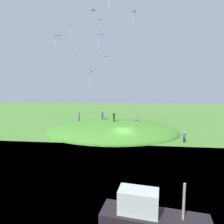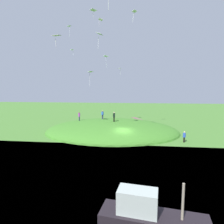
{
  "view_description": "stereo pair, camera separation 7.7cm",
  "coord_description": "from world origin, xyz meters",
  "px_view_note": "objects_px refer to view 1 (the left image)",
  "views": [
    {
      "loc": [
        -29.86,
        -1.59,
        8.3
      ],
      "look_at": [
        0.14,
        1.89,
        4.57
      ],
      "focal_mm": 30.68,
      "sensor_mm": 36.0,
      "label": 1
    },
    {
      "loc": [
        -29.85,
        -1.66,
        8.3
      ],
      "look_at": [
        0.14,
        1.89,
        4.57
      ],
      "focal_mm": 30.68,
      "sensor_mm": 36.0,
      "label": 2
    }
  ],
  "objects_px": {
    "kite_1": "(56,36)",
    "kite_8": "(72,50)",
    "kite_5": "(100,20)",
    "person_on_hilltop": "(184,136)",
    "kite_4": "(93,10)",
    "person_watching_kites": "(102,114)",
    "kite_7": "(90,73)",
    "boat_on_lake": "(151,220)",
    "person_with_child": "(79,115)",
    "kite_9": "(120,69)",
    "kite_2": "(134,12)",
    "kite_10": "(69,27)",
    "kite_3": "(99,35)",
    "person_near_shore": "(114,116)",
    "kite_0": "(106,57)"
  },
  "relations": [
    {
      "from": "kite_4",
      "to": "person_with_child",
      "type": "bearing_deg",
      "value": 42.42
    },
    {
      "from": "kite_8",
      "to": "person_watching_kites",
      "type": "bearing_deg",
      "value": -56.2
    },
    {
      "from": "person_with_child",
      "to": "kite_3",
      "type": "relative_size",
      "value": 0.88
    },
    {
      "from": "boat_on_lake",
      "to": "kite_2",
      "type": "relative_size",
      "value": 3.21
    },
    {
      "from": "kite_9",
      "to": "kite_10",
      "type": "distance_m",
      "value": 12.34
    },
    {
      "from": "boat_on_lake",
      "to": "person_watching_kites",
      "type": "bearing_deg",
      "value": -67.07
    },
    {
      "from": "person_with_child",
      "to": "kite_1",
      "type": "distance_m",
      "value": 16.37
    },
    {
      "from": "kite_0",
      "to": "kite_9",
      "type": "distance_m",
      "value": 7.65
    },
    {
      "from": "kite_0",
      "to": "kite_7",
      "type": "distance_m",
      "value": 5.13
    },
    {
      "from": "kite_4",
      "to": "kite_0",
      "type": "bearing_deg",
      "value": -94.3
    },
    {
      "from": "kite_5",
      "to": "kite_10",
      "type": "bearing_deg",
      "value": 117.61
    },
    {
      "from": "person_near_shore",
      "to": "kite_1",
      "type": "bearing_deg",
      "value": 11.76
    },
    {
      "from": "person_with_child",
      "to": "kite_3",
      "type": "distance_m",
      "value": 17.57
    },
    {
      "from": "person_with_child",
      "to": "kite_4",
      "type": "bearing_deg",
      "value": -121.1
    },
    {
      "from": "person_watching_kites",
      "to": "kite_8",
      "type": "height_order",
      "value": "kite_8"
    },
    {
      "from": "kite_4",
      "to": "kite_8",
      "type": "distance_m",
      "value": 7.73
    },
    {
      "from": "person_on_hilltop",
      "to": "person_watching_kites",
      "type": "distance_m",
      "value": 16.64
    },
    {
      "from": "kite_1",
      "to": "kite_8",
      "type": "bearing_deg",
      "value": 3.31
    },
    {
      "from": "kite_1",
      "to": "kite_5",
      "type": "bearing_deg",
      "value": -23.15
    },
    {
      "from": "person_with_child",
      "to": "kite_2",
      "type": "relative_size",
      "value": 0.93
    },
    {
      "from": "person_on_hilltop",
      "to": "kite_4",
      "type": "bearing_deg",
      "value": 138.63
    },
    {
      "from": "person_with_child",
      "to": "person_near_shore",
      "type": "bearing_deg",
      "value": -89.94
    },
    {
      "from": "person_watching_kites",
      "to": "kite_7",
      "type": "distance_m",
      "value": 12.17
    },
    {
      "from": "kite_7",
      "to": "kite_9",
      "type": "height_order",
      "value": "kite_9"
    },
    {
      "from": "person_near_shore",
      "to": "kite_9",
      "type": "distance_m",
      "value": 10.25
    },
    {
      "from": "kite_2",
      "to": "kite_10",
      "type": "relative_size",
      "value": 1.05
    },
    {
      "from": "kite_1",
      "to": "kite_8",
      "type": "relative_size",
      "value": 1.62
    },
    {
      "from": "kite_7",
      "to": "kite_3",
      "type": "bearing_deg",
      "value": -138.75
    },
    {
      "from": "person_with_child",
      "to": "kite_7",
      "type": "distance_m",
      "value": 12.23
    },
    {
      "from": "kite_9",
      "to": "kite_2",
      "type": "bearing_deg",
      "value": -151.48
    },
    {
      "from": "kite_1",
      "to": "kite_5",
      "type": "relative_size",
      "value": 1.25
    },
    {
      "from": "kite_2",
      "to": "kite_10",
      "type": "bearing_deg",
      "value": 90.6
    },
    {
      "from": "kite_4",
      "to": "kite_5",
      "type": "distance_m",
      "value": 4.57
    },
    {
      "from": "kite_2",
      "to": "kite_3",
      "type": "bearing_deg",
      "value": 150.0
    },
    {
      "from": "person_watching_kites",
      "to": "boat_on_lake",
      "type": "bearing_deg",
      "value": -94.29
    },
    {
      "from": "kite_5",
      "to": "person_on_hilltop",
      "type": "bearing_deg",
      "value": -117.16
    },
    {
      "from": "kite_1",
      "to": "kite_3",
      "type": "height_order",
      "value": "kite_3"
    },
    {
      "from": "boat_on_lake",
      "to": "kite_8",
      "type": "relative_size",
      "value": 5.79
    },
    {
      "from": "kite_7",
      "to": "kite_9",
      "type": "xyz_separation_m",
      "value": [
        11.14,
        -3.6,
        1.65
      ]
    },
    {
      "from": "person_with_child",
      "to": "kite_3",
      "type": "bearing_deg",
      "value": -133.0
    },
    {
      "from": "person_on_hilltop",
      "to": "kite_8",
      "type": "xyz_separation_m",
      "value": [
        5.07,
        19.21,
        14.2
      ]
    },
    {
      "from": "boat_on_lake",
      "to": "kite_4",
      "type": "distance_m",
      "value": 31.29
    },
    {
      "from": "kite_4",
      "to": "person_watching_kites",
      "type": "bearing_deg",
      "value": -4.86
    },
    {
      "from": "kite_1",
      "to": "kite_4",
      "type": "relative_size",
      "value": 1.32
    },
    {
      "from": "kite_0",
      "to": "kite_1",
      "type": "distance_m",
      "value": 8.65
    },
    {
      "from": "kite_2",
      "to": "kite_10",
      "type": "xyz_separation_m",
      "value": [
        -0.12,
        11.53,
        -2.03
      ]
    },
    {
      "from": "kite_1",
      "to": "kite_8",
      "type": "height_order",
      "value": "kite_1"
    },
    {
      "from": "kite_2",
      "to": "kite_5",
      "type": "distance_m",
      "value": 6.84
    },
    {
      "from": "person_watching_kites",
      "to": "kite_9",
      "type": "bearing_deg",
      "value": 5.15
    },
    {
      "from": "kite_0",
      "to": "kite_1",
      "type": "bearing_deg",
      "value": 132.81
    }
  ]
}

